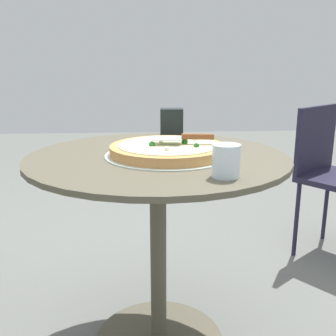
{
  "coord_description": "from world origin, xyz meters",
  "views": [
    {
      "loc": [
        -1.34,
        0.06,
        1.06
      ],
      "look_at": [
        -0.01,
        -0.04,
        0.71
      ],
      "focal_mm": 42.42,
      "sensor_mm": 36.0,
      "label": 1
    }
  ],
  "objects_px": {
    "pizza_on_tray": "(168,150)",
    "drinking_cup": "(226,161)",
    "patio_chair_near": "(333,168)",
    "napkin_dispenser": "(172,122)",
    "pizza_server": "(183,137)",
    "patio_table": "(158,210)"
  },
  "relations": [
    {
      "from": "pizza_on_tray",
      "to": "drinking_cup",
      "type": "relative_size",
      "value": 4.73
    },
    {
      "from": "patio_table",
      "to": "pizza_on_tray",
      "type": "relative_size",
      "value": 2.09
    },
    {
      "from": "drinking_cup",
      "to": "patio_table",
      "type": "bearing_deg",
      "value": 31.25
    },
    {
      "from": "drinking_cup",
      "to": "pizza_on_tray",
      "type": "bearing_deg",
      "value": 27.02
    },
    {
      "from": "patio_table",
      "to": "pizza_server",
      "type": "xyz_separation_m",
      "value": [
        -0.01,
        -0.09,
        0.27
      ]
    },
    {
      "from": "pizza_server",
      "to": "drinking_cup",
      "type": "xyz_separation_m",
      "value": [
        -0.28,
        -0.09,
        -0.02
      ]
    },
    {
      "from": "pizza_on_tray",
      "to": "patio_table",
      "type": "bearing_deg",
      "value": 68.65
    },
    {
      "from": "drinking_cup",
      "to": "patio_chair_near",
      "type": "height_order",
      "value": "drinking_cup"
    },
    {
      "from": "pizza_server",
      "to": "patio_chair_near",
      "type": "distance_m",
      "value": 1.21
    },
    {
      "from": "patio_chair_near",
      "to": "pizza_on_tray",
      "type": "bearing_deg",
      "value": 126.83
    },
    {
      "from": "patio_table",
      "to": "napkin_dispenser",
      "type": "height_order",
      "value": "napkin_dispenser"
    },
    {
      "from": "pizza_on_tray",
      "to": "pizza_server",
      "type": "relative_size",
      "value": 2.03
    },
    {
      "from": "drinking_cup",
      "to": "napkin_dispenser",
      "type": "bearing_deg",
      "value": 8.62
    },
    {
      "from": "patio_table",
      "to": "pizza_on_tray",
      "type": "height_order",
      "value": "pizza_on_tray"
    },
    {
      "from": "drinking_cup",
      "to": "napkin_dispenser",
      "type": "relative_size",
      "value": 0.77
    },
    {
      "from": "patio_table",
      "to": "drinking_cup",
      "type": "distance_m",
      "value": 0.42
    },
    {
      "from": "pizza_server",
      "to": "drinking_cup",
      "type": "bearing_deg",
      "value": -162.13
    },
    {
      "from": "pizza_server",
      "to": "patio_table",
      "type": "bearing_deg",
      "value": 81.77
    },
    {
      "from": "pizza_server",
      "to": "patio_chair_near",
      "type": "relative_size",
      "value": 0.26
    },
    {
      "from": "drinking_cup",
      "to": "patio_chair_near",
      "type": "bearing_deg",
      "value": -39.47
    },
    {
      "from": "drinking_cup",
      "to": "napkin_dispenser",
      "type": "distance_m",
      "value": 0.66
    },
    {
      "from": "pizza_on_tray",
      "to": "patio_chair_near",
      "type": "height_order",
      "value": "patio_chair_near"
    }
  ]
}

